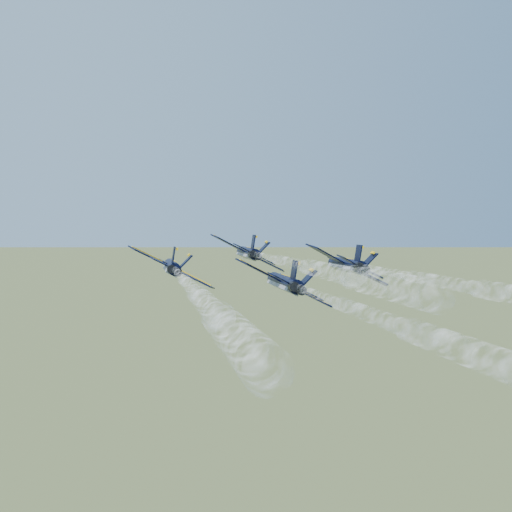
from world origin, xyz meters
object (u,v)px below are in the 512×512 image
object	(u,v)px
jet_lead	(248,253)
jet_left	(172,267)
jet_slot	(284,282)
jet_right	(346,264)

from	to	relation	value
jet_lead	jet_left	world-z (taller)	same
jet_lead	jet_slot	size ratio (longest dim) A/B	1.00
jet_right	jet_lead	bearing A→B (deg)	129.29
jet_left	jet_right	world-z (taller)	same
jet_left	jet_slot	xyz separation A→B (m)	(9.39, -16.27, 0.00)
jet_right	jet_slot	distance (m)	16.69
jet_left	jet_right	bearing A→B (deg)	-3.63
jet_lead	jet_right	world-z (taller)	same
jet_left	jet_slot	world-z (taller)	same
jet_left	jet_right	xyz separation A→B (m)	(22.48, -5.91, 0.00)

